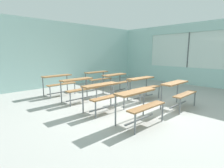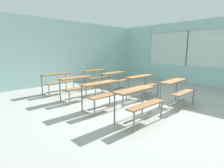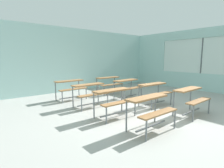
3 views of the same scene
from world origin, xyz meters
name	(u,v)px [view 3 (image 3 of 3)]	position (x,y,z in m)	size (l,w,h in m)	color
ground	(140,113)	(0.00, 0.00, -0.03)	(10.00, 9.00, 0.05)	#9E9E99
wall_back	(69,60)	(0.00, 4.50, 1.50)	(10.00, 0.12, 3.00)	#A8D1CC
wall_right	(216,61)	(5.00, -0.13, 1.45)	(0.12, 9.00, 3.00)	#A8D1CC
desk_bench_r0c0	(151,105)	(-0.76, -0.97, 0.56)	(1.10, 0.60, 0.74)	olive
desk_bench_r0c1	(191,95)	(0.97, -1.04, 0.56)	(1.11, 0.61, 0.74)	olive
desk_bench_r1c0	(114,97)	(-0.80, 0.21, 0.56)	(1.11, 0.60, 0.74)	olive
desk_bench_r1c1	(155,89)	(0.98, 0.21, 0.56)	(1.12, 0.64, 0.74)	olive
desk_bench_r2c0	(90,90)	(-0.76, 1.50, 0.56)	(1.10, 0.60, 0.74)	olive
desk_bench_r2c1	(128,84)	(1.00, 1.53, 0.56)	(1.13, 0.64, 0.74)	olive
desk_bench_r3c0	(71,85)	(-0.81, 2.79, 0.56)	(1.12, 0.62, 0.74)	olive
desk_bench_r3c1	(109,81)	(1.04, 2.73, 0.56)	(1.12, 0.63, 0.74)	olive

